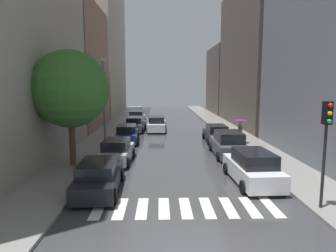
# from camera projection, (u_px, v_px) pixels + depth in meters

# --- Properties ---
(ground_plane) EXTENTS (28.00, 72.00, 0.04)m
(ground_plane) POSITION_uv_depth(u_px,v_px,m) (170.00, 132.00, 32.97)
(ground_plane) COLOR #39393B
(sidewalk_left) EXTENTS (3.00, 72.00, 0.15)m
(sidewalk_left) POSITION_uv_depth(u_px,v_px,m) (110.00, 131.00, 32.79)
(sidewalk_left) COLOR gray
(sidewalk_left) RESTS_ON ground
(sidewalk_right) EXTENTS (3.00, 72.00, 0.15)m
(sidewalk_right) POSITION_uv_depth(u_px,v_px,m) (229.00, 130.00, 33.13)
(sidewalk_right) COLOR gray
(sidewalk_right) RESTS_ON ground
(crosswalk_stripes) EXTENTS (7.65, 2.20, 0.01)m
(crosswalk_stripes) POSITION_uv_depth(u_px,v_px,m) (186.00, 208.00, 12.65)
(crosswalk_stripes) COLOR silver
(crosswalk_stripes) RESTS_ON ground
(building_left_mid) EXTENTS (6.00, 12.71, 13.93)m
(building_left_mid) POSITION_uv_depth(u_px,v_px,m) (73.00, 68.00, 34.85)
(building_left_mid) COLOR #8C6B56
(building_left_mid) RESTS_ON ground
(building_left_far) EXTENTS (6.00, 19.66, 25.98)m
(building_left_far) POSITION_uv_depth(u_px,v_px,m) (101.00, 36.00, 51.02)
(building_left_far) COLOR #9E9384
(building_left_far) RESTS_ON ground
(building_right_mid) EXTENTS (6.00, 18.02, 16.89)m
(building_right_mid) POSITION_uv_depth(u_px,v_px,m) (259.00, 56.00, 36.87)
(building_right_mid) COLOR #564C47
(building_right_mid) RESTS_ON ground
(building_right_far) EXTENTS (6.00, 12.80, 11.35)m
(building_right_far) POSITION_uv_depth(u_px,v_px,m) (229.00, 81.00, 53.37)
(building_right_far) COLOR #564C47
(building_right_far) RESTS_ON ground
(parked_car_left_nearest) EXTENTS (2.20, 4.84, 1.53)m
(parked_car_left_nearest) POSITION_uv_depth(u_px,v_px,m) (99.00, 177.00, 14.49)
(parked_car_left_nearest) COLOR black
(parked_car_left_nearest) RESTS_ON ground
(parked_car_left_second) EXTENTS (2.11, 4.33, 1.55)m
(parked_car_left_second) POSITION_uv_depth(u_px,v_px,m) (117.00, 151.00, 19.93)
(parked_car_left_second) COLOR #B2B7BF
(parked_car_left_second) RESTS_ON ground
(parked_car_left_third) EXTENTS (2.16, 4.66, 1.57)m
(parked_car_left_third) POSITION_uv_depth(u_px,v_px,m) (127.00, 134.00, 26.65)
(parked_car_left_third) COLOR navy
(parked_car_left_third) RESTS_ON ground
(parked_car_left_fourth) EXTENTS (2.18, 4.81, 1.59)m
(parked_car_left_fourth) POSITION_uv_depth(u_px,v_px,m) (135.00, 124.00, 32.97)
(parked_car_left_fourth) COLOR #474C51
(parked_car_left_fourth) RESTS_ON ground
(parked_car_left_fifth) EXTENTS (2.12, 4.67, 1.78)m
(parked_car_left_fifth) POSITION_uv_depth(u_px,v_px,m) (137.00, 118.00, 38.15)
(parked_car_left_fifth) COLOR #B2B7BF
(parked_car_left_fifth) RESTS_ON ground
(parked_car_right_nearest) EXTENTS (2.26, 4.85, 1.72)m
(parked_car_right_nearest) POSITION_uv_depth(u_px,v_px,m) (252.00, 168.00, 15.73)
(parked_car_right_nearest) COLOR silver
(parked_car_right_nearest) RESTS_ON ground
(parked_car_right_second) EXTENTS (2.16, 4.80, 1.78)m
(parked_car_right_second) POSITION_uv_depth(u_px,v_px,m) (228.00, 144.00, 21.69)
(parked_car_right_second) COLOR #474C51
(parked_car_right_second) RESTS_ON ground
(parked_car_right_third) EXTENTS (2.02, 4.37, 1.53)m
(parked_car_right_third) POSITION_uv_depth(u_px,v_px,m) (216.00, 134.00, 26.91)
(parked_car_right_third) COLOR black
(parked_car_right_third) RESTS_ON ground
(car_midroad) EXTENTS (2.13, 4.73, 1.63)m
(car_midroad) POSITION_uv_depth(u_px,v_px,m) (157.00, 124.00, 33.04)
(car_midroad) COLOR silver
(car_midroad) RESTS_ON ground
(pedestrian_foreground) EXTENTS (1.06, 1.06, 1.96)m
(pedestrian_foreground) POSITION_uv_depth(u_px,v_px,m) (240.00, 126.00, 25.45)
(pedestrian_foreground) COLOR brown
(pedestrian_foreground) RESTS_ON sidewalk_right
(street_tree_left) EXTENTS (4.63, 4.63, 6.98)m
(street_tree_left) POSITION_uv_depth(u_px,v_px,m) (70.00, 89.00, 18.11)
(street_tree_left) COLOR #513823
(street_tree_left) RESTS_ON sidewalk_left
(traffic_light_right_corner) EXTENTS (0.30, 0.42, 4.30)m
(traffic_light_right_corner) POSITION_uv_depth(u_px,v_px,m) (326.00, 131.00, 11.88)
(traffic_light_right_corner) COLOR black
(traffic_light_right_corner) RESTS_ON sidewalk_right
(lamp_post_left) EXTENTS (0.60, 0.28, 6.95)m
(lamp_post_left) POSITION_uv_depth(u_px,v_px,m) (104.00, 96.00, 24.34)
(lamp_post_left) COLOR #595B60
(lamp_post_left) RESTS_ON sidewalk_left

